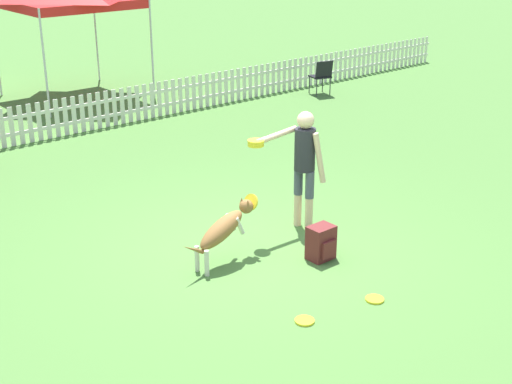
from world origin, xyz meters
name	(u,v)px	position (x,y,z in m)	size (l,w,h in m)	color
ground_plane	(254,246)	(0.00, 0.00, 0.00)	(240.00, 240.00, 0.00)	#4C7A38
handler_person	(302,157)	(0.86, 0.02, 1.03)	(1.00, 0.55, 1.64)	beige
leaping_dog	(225,228)	(-0.59, -0.14, 0.48)	(1.23, 0.33, 0.78)	olive
frisbee_near_handler	(305,321)	(-0.80, -1.77, 0.01)	(0.21, 0.21, 0.02)	yellow
frisbee_near_dog	(375,299)	(0.11, -1.95, 0.01)	(0.21, 0.21, 0.02)	yellow
backpack_on_grass	(321,243)	(0.39, -0.83, 0.22)	(0.32, 0.28, 0.44)	maroon
picket_fence	(44,121)	(0.00, 6.18, 0.37)	(23.76, 0.04, 0.74)	silver
folding_chair_center	(322,74)	(6.60, 5.30, 0.50)	(0.54, 0.55, 0.83)	#333338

